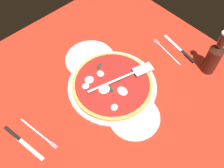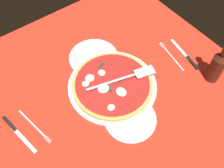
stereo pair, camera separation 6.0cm
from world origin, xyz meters
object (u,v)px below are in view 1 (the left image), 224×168
object	(u,v)px
place_setting_far	(29,137)
beer_bottle	(214,57)
dinner_plate_right	(90,59)
dinner_plate_left	(134,117)
pizza_server	(123,77)
place_setting_near	(174,52)
pizza	(112,84)

from	to	relation	value
place_setting_far	beer_bottle	size ratio (longest dim) A/B	0.98
dinner_plate_right	place_setting_far	size ratio (longest dim) A/B	1.01
dinner_plate_left	beer_bottle	size ratio (longest dim) A/B	0.89
pizza_server	place_setting_far	world-z (taller)	pizza_server
dinner_plate_right	place_setting_far	distance (cm)	42.96
pizza_server	beer_bottle	bearing A→B (deg)	-16.17
dinner_plate_left	place_setting_far	bearing A→B (deg)	59.14
place_setting_near	pizza	bearing A→B (deg)	90.74
place_setting_far	place_setting_near	bearing A→B (deg)	71.94
pizza	pizza_server	distance (cm)	5.58
dinner_plate_left	place_setting_far	xyz separation A→B (cm)	(20.71, 34.65, -0.15)
place_setting_near	pizza_server	bearing A→B (deg)	92.72
pizza	beer_bottle	xyz separation A→B (cm)	(-22.04, -37.33, 6.74)
pizza	dinner_plate_right	bearing A→B (deg)	-9.46
dinner_plate_left	beer_bottle	bearing A→B (deg)	-97.90
place_setting_far	beer_bottle	xyz separation A→B (cm)	(-26.34, -75.24, 8.52)
pizza	place_setting_far	distance (cm)	38.19
place_setting_far	beer_bottle	world-z (taller)	beer_bottle
dinner_plate_right	beer_bottle	distance (cm)	53.17
beer_bottle	pizza	bearing A→B (deg)	59.44
pizza_server	place_setting_far	size ratio (longest dim) A/B	1.33
place_setting_near	place_setting_far	world-z (taller)	same
pizza	pizza_server	world-z (taller)	pizza_server
place_setting_near	place_setting_far	bearing A→B (deg)	92.05
dinner_plate_right	place_setting_near	bearing A→B (deg)	-126.07
pizza_server	place_setting_far	xyz separation A→B (cm)	(6.09, 42.55, -4.28)
pizza_server	place_setting_near	world-z (taller)	pizza_server
place_setting_far	beer_bottle	distance (cm)	80.17
dinner_plate_left	pizza_server	world-z (taller)	pizza_server
pizza_server	dinner_plate_left	bearing A→B (deg)	-102.78
pizza	beer_bottle	world-z (taller)	beer_bottle
pizza	place_setting_near	bearing A→B (deg)	-98.99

